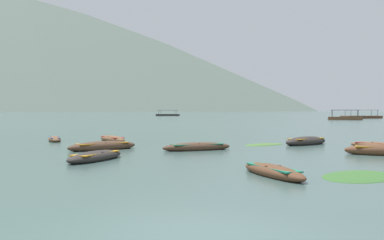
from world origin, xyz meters
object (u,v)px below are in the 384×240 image
rowboat_5 (273,171)px  rowboat_6 (197,147)px  rowboat_7 (96,157)px  ferry_2 (361,117)px  rowboat_4 (306,141)px  rowboat_1 (103,146)px  rowboat_3 (374,145)px  ferry_0 (168,115)px  rowboat_0 (112,139)px  ferry_1 (345,118)px  rowboat_9 (55,139)px

rowboat_5 → rowboat_6: bearing=101.7°
rowboat_7 → ferry_2: size_ratio=0.35×
rowboat_4 → rowboat_6: size_ratio=0.93×
rowboat_1 → ferry_2: bearing=57.6°
rowboat_3 → ferry_0: size_ratio=0.30×
rowboat_4 → rowboat_5: (-5.43, -12.93, -0.06)m
rowboat_0 → ferry_0: 140.42m
rowboat_1 → ferry_1: (45.05, 72.66, 0.25)m
rowboat_6 → rowboat_7: (-4.88, -4.54, -0.01)m
rowboat_4 → rowboat_6: rowboat_4 is taller
rowboat_9 → ferry_2: bearing=53.4°
rowboat_3 → rowboat_6: rowboat_6 is taller
rowboat_5 → ferry_0: size_ratio=0.39×
rowboat_0 → rowboat_6: (5.66, -7.15, 0.01)m
rowboat_1 → ferry_0: (3.51, 147.01, 0.25)m
rowboat_3 → ferry_0: bearing=94.9°
ferry_2 → rowboat_7: bearing=-120.8°
rowboat_5 → rowboat_6: 9.64m
rowboat_4 → ferry_2: ferry_2 is taller
rowboat_3 → rowboat_7: 16.57m
rowboat_0 → ferry_0: bearing=88.4°
rowboat_9 → rowboat_7: bearing=-67.5°
rowboat_4 → rowboat_7: (-12.26, -8.03, -0.04)m
rowboat_3 → ferry_1: 77.76m
rowboat_1 → rowboat_4: size_ratio=1.03×
rowboat_0 → rowboat_3: size_ratio=1.36×
rowboat_9 → rowboat_4: bearing=-13.1°
ferry_1 → rowboat_3: bearing=-111.9°
ferry_0 → rowboat_4: bearing=-86.3°
rowboat_0 → rowboat_9: rowboat_0 is taller
rowboat_5 → rowboat_9: (-11.82, 16.95, -0.01)m
rowboat_3 → rowboat_9: rowboat_9 is taller
rowboat_9 → ferry_0: (8.05, 140.00, 0.30)m
rowboat_6 → ferry_2: bearing=60.2°
rowboat_7 → ferry_0: (3.06, 152.06, 0.28)m
rowboat_9 → ferry_0: 140.23m
rowboat_0 → rowboat_6: rowboat_6 is taller
rowboat_0 → ferry_0: (3.84, 140.36, 0.28)m
rowboat_9 → ferry_1: (49.59, 65.65, 0.30)m
rowboat_6 → rowboat_7: rowboat_6 is taller
rowboat_9 → ferry_1: bearing=52.9°
rowboat_7 → ferry_0: size_ratio=0.41×
rowboat_3 → rowboat_4: rowboat_4 is taller
ferry_2 → rowboat_5: bearing=-116.5°
rowboat_7 → ferry_1: bearing=60.1°
rowboat_4 → rowboat_9: rowboat_4 is taller
rowboat_6 → rowboat_5: bearing=-78.3°
rowboat_6 → rowboat_7: bearing=-137.0°
rowboat_6 → rowboat_7: size_ratio=1.07×
rowboat_1 → ferry_2: ferry_2 is taller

